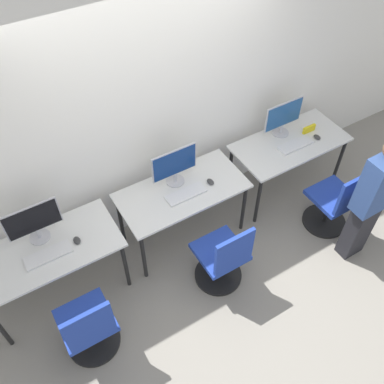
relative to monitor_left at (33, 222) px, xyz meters
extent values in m
plane|color=gray|center=(1.37, -0.48, -0.94)|extent=(20.00, 20.00, 0.00)
cube|color=silver|center=(1.37, 0.28, 0.46)|extent=(12.00, 0.05, 2.80)
cube|color=silver|center=(0.00, -0.16, -0.23)|extent=(1.28, 0.63, 0.02)
cylinder|color=black|center=(0.59, -0.43, -0.59)|extent=(0.04, 0.04, 0.69)
cylinder|color=black|center=(0.59, 0.10, -0.59)|extent=(0.04, 0.04, 0.69)
cylinder|color=#B2B2B7|center=(0.00, 0.00, -0.22)|extent=(0.19, 0.19, 0.01)
cylinder|color=#B2B2B7|center=(0.00, 0.00, -0.16)|extent=(0.04, 0.04, 0.10)
cube|color=#B2B2B7|center=(0.00, 0.00, 0.03)|extent=(0.48, 0.01, 0.31)
cube|color=black|center=(0.00, -0.01, 0.03)|extent=(0.45, 0.01, 0.28)
cube|color=silver|center=(0.00, -0.23, -0.21)|extent=(0.40, 0.15, 0.02)
ellipsoid|color=#333333|center=(0.27, -0.21, -0.21)|extent=(0.06, 0.09, 0.03)
cylinder|color=black|center=(0.06, -0.80, -0.92)|extent=(0.48, 0.48, 0.03)
cylinder|color=black|center=(0.06, -0.80, -0.72)|extent=(0.04, 0.04, 0.38)
cube|color=navy|center=(0.06, -0.80, -0.50)|extent=(0.44, 0.44, 0.05)
cube|color=navy|center=(0.06, -1.00, -0.26)|extent=(0.40, 0.04, 0.44)
cube|color=silver|center=(1.37, -0.16, -0.23)|extent=(1.28, 0.63, 0.02)
cylinder|color=black|center=(0.78, -0.43, -0.59)|extent=(0.04, 0.04, 0.69)
cylinder|color=black|center=(1.96, -0.43, -0.59)|extent=(0.04, 0.04, 0.69)
cylinder|color=black|center=(0.78, 0.10, -0.59)|extent=(0.04, 0.04, 0.69)
cylinder|color=black|center=(1.96, 0.10, -0.59)|extent=(0.04, 0.04, 0.69)
cylinder|color=#B2B2B7|center=(1.37, -0.02, -0.22)|extent=(0.19, 0.19, 0.01)
cylinder|color=#B2B2B7|center=(1.37, -0.02, -0.16)|extent=(0.04, 0.04, 0.10)
cube|color=#B2B2B7|center=(1.37, -0.02, 0.03)|extent=(0.48, 0.01, 0.31)
cube|color=navy|center=(1.37, -0.03, 0.03)|extent=(0.45, 0.01, 0.28)
cube|color=silver|center=(1.37, -0.23, -0.21)|extent=(0.40, 0.15, 0.02)
ellipsoid|color=#333333|center=(1.66, -0.22, -0.21)|extent=(0.06, 0.09, 0.03)
cylinder|color=black|center=(1.41, -0.81, -0.92)|extent=(0.48, 0.48, 0.03)
cylinder|color=black|center=(1.41, -0.81, -0.72)|extent=(0.04, 0.04, 0.38)
cube|color=navy|center=(1.41, -0.81, -0.50)|extent=(0.44, 0.44, 0.05)
cube|color=navy|center=(1.41, -1.01, -0.26)|extent=(0.40, 0.04, 0.44)
cube|color=silver|center=(2.75, -0.16, -0.23)|extent=(1.28, 0.63, 0.02)
cylinder|color=black|center=(2.16, -0.43, -0.59)|extent=(0.04, 0.04, 0.69)
cylinder|color=black|center=(3.34, -0.43, -0.59)|extent=(0.04, 0.04, 0.69)
cylinder|color=black|center=(2.16, 0.10, -0.59)|extent=(0.04, 0.04, 0.69)
cylinder|color=black|center=(3.34, 0.10, -0.59)|extent=(0.04, 0.04, 0.69)
cylinder|color=#B2B2B7|center=(2.75, 0.02, -0.22)|extent=(0.19, 0.19, 0.01)
cylinder|color=#B2B2B7|center=(2.75, 0.02, -0.16)|extent=(0.04, 0.04, 0.10)
cube|color=#B2B2B7|center=(2.75, 0.02, 0.03)|extent=(0.48, 0.01, 0.31)
cube|color=navy|center=(2.75, 0.01, 0.03)|extent=(0.45, 0.01, 0.28)
cube|color=silver|center=(2.75, -0.23, -0.21)|extent=(0.40, 0.15, 0.02)
ellipsoid|color=#333333|center=(3.04, -0.26, -0.21)|extent=(0.06, 0.09, 0.03)
cylinder|color=black|center=(2.82, -0.84, -0.92)|extent=(0.48, 0.48, 0.03)
cylinder|color=black|center=(2.82, -0.84, -0.72)|extent=(0.04, 0.04, 0.38)
cube|color=navy|center=(2.82, -0.84, -0.50)|extent=(0.44, 0.44, 0.05)
cube|color=navy|center=(2.82, -1.04, -0.26)|extent=(0.40, 0.04, 0.44)
cube|color=#232328|center=(2.78, -1.26, -0.58)|extent=(0.25, 0.16, 0.72)
cube|color=navy|center=(2.78, -1.26, 0.10)|extent=(0.36, 0.20, 0.63)
cube|color=yellow|center=(3.03, -0.13, -0.18)|extent=(0.16, 0.03, 0.08)
camera|label=1|loc=(0.00, -2.63, 2.89)|focal=40.00mm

